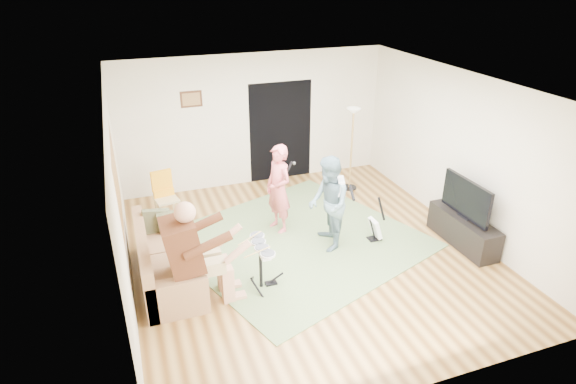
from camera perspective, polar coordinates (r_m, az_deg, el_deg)
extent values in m
plane|color=brown|center=(7.89, 2.45, -7.05)|extent=(6.00, 6.00, 0.00)
plane|color=white|center=(6.84, 2.88, 12.43)|extent=(6.00, 6.00, 0.00)
plane|color=#92602D|center=(6.90, -19.62, 0.97)|extent=(0.00, 2.05, 2.05)
plane|color=black|center=(10.17, -0.88, 7.16)|extent=(2.10, 0.00, 2.10)
cube|color=#3F2314|center=(9.52, -11.40, 10.74)|extent=(0.42, 0.03, 0.32)
cube|color=#5E7949|center=(8.17, 1.14, -5.74)|extent=(4.62, 4.50, 0.02)
cube|color=#9E744F|center=(7.36, -13.80, -8.65)|extent=(0.80, 1.60, 0.39)
cube|color=#9E744F|center=(7.25, -16.63, -7.73)|extent=(0.15, 1.97, 0.80)
cube|color=#9E744F|center=(8.08, -14.65, -4.76)|extent=(0.80, 0.19, 0.56)
cube|color=#9E744F|center=(6.59, -12.88, -12.20)|extent=(0.80, 0.19, 0.56)
cube|color=#572C18|center=(6.44, -12.41, -6.20)|extent=(0.43, 0.56, 0.71)
sphere|color=tan|center=(6.22, -12.13, -2.39)|extent=(0.28, 0.28, 0.28)
cylinder|color=black|center=(6.91, -3.25, -8.82)|extent=(0.05, 0.05, 0.66)
cube|color=silver|center=(6.74, -3.32, -6.59)|extent=(0.13, 0.66, 0.04)
imported|color=#DA5F66|center=(8.15, -1.12, 0.35)|extent=(0.52, 0.65, 1.56)
imported|color=slate|center=(7.67, 4.82, -1.43)|extent=(0.73, 0.86, 1.57)
cube|color=black|center=(8.32, 10.17, -5.50)|extent=(0.22, 0.18, 0.03)
cube|color=white|center=(8.21, 10.28, -4.23)|extent=(0.17, 0.26, 0.34)
cylinder|color=black|center=(8.09, 11.02, -1.98)|extent=(0.18, 0.04, 0.45)
cylinder|color=black|center=(10.11, 7.26, 0.54)|extent=(0.31, 0.31, 0.03)
cylinder|color=#A07B44|center=(9.80, 7.52, 4.85)|extent=(0.04, 0.04, 1.62)
cone|color=white|center=(9.55, 7.80, 9.49)|extent=(0.27, 0.27, 0.11)
cube|color=#C8B382|center=(8.88, -14.20, -0.87)|extent=(0.45, 0.45, 0.04)
cube|color=#FFAC1A|center=(8.92, -14.54, 1.35)|extent=(0.38, 0.14, 0.39)
cube|color=black|center=(8.49, 20.03, -4.27)|extent=(0.40, 1.40, 0.50)
cube|color=black|center=(8.19, 20.38, -0.68)|extent=(0.06, 1.08, 0.62)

